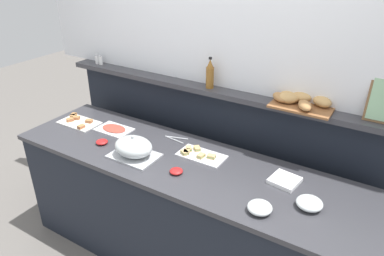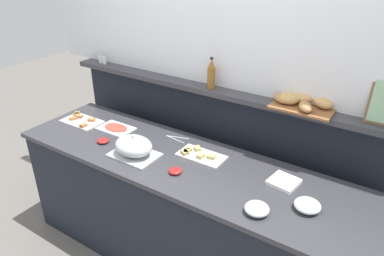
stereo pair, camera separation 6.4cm
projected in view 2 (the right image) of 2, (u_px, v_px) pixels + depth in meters
The scene contains 17 objects.
ground_plane at pixel (220, 217), 3.40m from camera, with size 12.00×12.00×0.00m, color slate.
buffet_counter at pixel (183, 213), 2.74m from camera, with size 2.64×0.74×0.94m.
back_ledge_unit at pixel (220, 156), 3.05m from camera, with size 2.84×0.22×1.32m.
sandwich_platter_front at pixel (81, 120), 3.09m from camera, with size 0.34×0.20×0.04m.
sandwich_platter_rear at pixel (199, 154), 2.58m from camera, with size 0.34×0.18×0.04m.
cold_cuts_platter at pixel (116, 128), 2.96m from camera, with size 0.29×0.19×0.02m.
serving_cloche at pixel (134, 147), 2.56m from camera, with size 0.34×0.24×0.17m.
glass_bowl_large at pixel (257, 209), 2.03m from camera, with size 0.14×0.14×0.06m.
glass_bowl_medium at pixel (307, 206), 2.05m from camera, with size 0.15×0.15×0.06m.
condiment_bowl_teal at pixel (103, 141), 2.75m from camera, with size 0.09×0.09×0.03m, color red.
condiment_bowl_dark at pixel (175, 171), 2.39m from camera, with size 0.09×0.09×0.03m, color red.
serving_tongs at pixel (176, 138), 2.81m from camera, with size 0.19×0.08×0.01m.
napkin_stack at pixel (284, 182), 2.28m from camera, with size 0.17×0.17×0.03m, color white.
vinegar_bottle_amber at pixel (211, 75), 2.68m from camera, with size 0.06×0.06×0.24m.
salt_shaker at pixel (101, 58), 3.29m from camera, with size 0.03×0.03×0.09m.
pepper_shaker at pixel (104, 59), 3.26m from camera, with size 0.03×0.03×0.09m.
bread_basket at pixel (300, 102), 2.39m from camera, with size 0.43×0.28×0.08m.
Camera 2 is at (1.24, -1.76, 2.28)m, focal length 33.87 mm.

